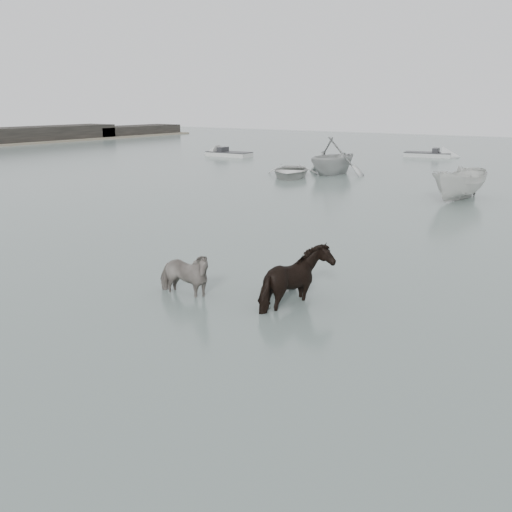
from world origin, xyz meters
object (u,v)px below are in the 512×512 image
pony_dark (298,270)px  pony_black (287,266)px  pony_pinto (183,268)px  rowboat_lead (290,169)px

pony_dark → pony_black: 1.21m
pony_pinto → pony_black: bearing=-49.0°
pony_dark → pony_pinto: bearing=94.2°
pony_black → pony_pinto: bearing=115.0°
pony_dark → rowboat_lead: bearing=15.2°
pony_black → rowboat_lead: 21.54m
pony_pinto → rowboat_lead: bearing=19.7°
pony_black → rowboat_lead: bearing=9.9°
pony_dark → rowboat_lead: size_ratio=0.38×
rowboat_lead → pony_dark: bearing=-82.6°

